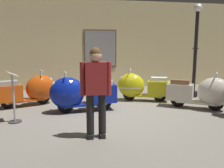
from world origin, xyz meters
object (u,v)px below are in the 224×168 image
Objects in this scene: scooter_2 at (139,87)px; visitor_1 at (96,87)px; scooter_1 at (78,94)px; scooter_0 at (31,90)px; info_stanchion at (14,101)px; lamppost at (195,51)px; scooter_3 at (203,93)px.

scooter_2 is 0.99× the size of visitor_1.
scooter_1 is at bearing 45.11° from scooter_2.
visitor_1 is (1.47, -2.64, 0.51)m from scooter_0.
visitor_1 reaches higher than info_stanchion.
scooter_2 is at bearing -20.57° from scooter_0.
visitor_1 is (-1.63, -2.60, 0.51)m from scooter_2.
lamppost reaches higher than visitor_1.
scooter_2 is 1.02× the size of scooter_3.
scooter_0 is 3.11m from scooter_2.
scooter_0 is 0.95× the size of scooter_1.
scooter_0 is 1.00× the size of visitor_1.
lamppost is (1.89, 0.21, 1.03)m from scooter_2.
lamppost is 2.59× the size of info_stanchion.
visitor_1 is (-2.98, -1.38, 0.50)m from scooter_3.
scooter_3 reaches higher than scooter_2.
scooter_1 reaches higher than scooter_3.
scooter_0 is at bearing 30.74° from visitor_1.
visitor_1 is at bearing 78.81° from scooter_2.
scooter_0 is at bearing -161.07° from scooter_3.
scooter_0 is 1.45m from info_stanchion.
scooter_2 is (3.11, -0.04, -0.01)m from scooter_0.
scooter_1 is (1.24, -0.87, 0.03)m from scooter_0.
scooter_2 is at bearing -173.76° from lamppost.
scooter_3 is at bearing -63.61° from visitor_1.
info_stanchion is at bearing 55.49° from visitor_1.
info_stanchion reaches higher than scooter_1.
scooter_1 reaches higher than scooter_0.
scooter_2 is 3.12m from visitor_1.
visitor_1 is 1.45× the size of info_stanchion.
scooter_3 is 4.63m from info_stanchion.
scooter_2 is 0.55× the size of lamppost.
lamppost is at bearing 17.34° from info_stanchion.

